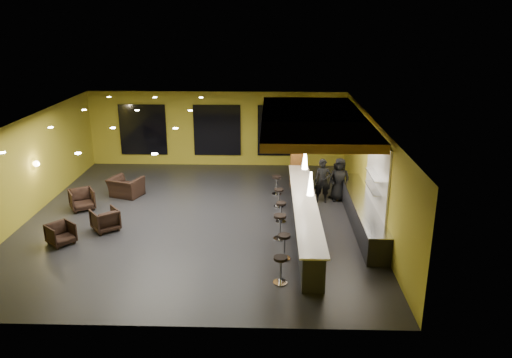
{
  "coord_description": "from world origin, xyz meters",
  "views": [
    {
      "loc": [
        2.5,
        -16.36,
        6.95
      ],
      "look_at": [
        2.0,
        0.5,
        1.3
      ],
      "focal_mm": 35.0,
      "sensor_mm": 36.0,
      "label": 1
    }
  ],
  "objects_px": {
    "pendant_0": "(311,184)",
    "armchair_a": "(61,234)",
    "prep_counter": "(362,213)",
    "pendant_2": "(301,140)",
    "bar_stool_4": "(279,196)",
    "armchair_c": "(82,200)",
    "bar_stool_3": "(281,210)",
    "armchair_d": "(126,187)",
    "armchair_b": "(105,220)",
    "bar_stool_0": "(280,266)",
    "bar_stool_2": "(280,224)",
    "bar_counter": "(304,217)",
    "pendant_1": "(305,159)",
    "staff_c": "(339,180)",
    "staff_a": "(323,181)",
    "staff_b": "(337,181)",
    "bar_stool_5": "(277,183)",
    "column": "(298,145)",
    "bar_stool_1": "(284,243)"
  },
  "relations": [
    {
      "from": "bar_counter",
      "to": "armchair_a",
      "type": "relative_size",
      "value": 10.63
    },
    {
      "from": "pendant_1",
      "to": "pendant_2",
      "type": "xyz_separation_m",
      "value": [
        0.0,
        2.5,
        0.0
      ]
    },
    {
      "from": "bar_stool_0",
      "to": "bar_stool_2",
      "type": "height_order",
      "value": "bar_stool_2"
    },
    {
      "from": "armchair_d",
      "to": "bar_stool_1",
      "type": "height_order",
      "value": "bar_stool_1"
    },
    {
      "from": "bar_stool_1",
      "to": "armchair_d",
      "type": "bearing_deg",
      "value": 140.06
    },
    {
      "from": "staff_a",
      "to": "bar_stool_2",
      "type": "xyz_separation_m",
      "value": [
        -1.67,
        -3.37,
        -0.32
      ]
    },
    {
      "from": "bar_counter",
      "to": "pendant_2",
      "type": "height_order",
      "value": "pendant_2"
    },
    {
      "from": "staff_b",
      "to": "armchair_a",
      "type": "distance_m",
      "value": 10.09
    },
    {
      "from": "armchair_a",
      "to": "bar_stool_5",
      "type": "xyz_separation_m",
      "value": [
        6.83,
        4.72,
        0.15
      ]
    },
    {
      "from": "bar_counter",
      "to": "bar_stool_1",
      "type": "xyz_separation_m",
      "value": [
        -0.72,
        -2.05,
        -0.0
      ]
    },
    {
      "from": "column",
      "to": "bar_stool_1",
      "type": "height_order",
      "value": "column"
    },
    {
      "from": "prep_counter",
      "to": "staff_a",
      "type": "xyz_separation_m",
      "value": [
        -1.15,
        2.18,
        0.42
      ]
    },
    {
      "from": "staff_b",
      "to": "armchair_c",
      "type": "xyz_separation_m",
      "value": [
        -9.54,
        -1.31,
        -0.36
      ]
    },
    {
      "from": "bar_stool_2",
      "to": "bar_stool_4",
      "type": "height_order",
      "value": "bar_stool_2"
    },
    {
      "from": "column",
      "to": "staff_a",
      "type": "distance_m",
      "value": 2.28
    },
    {
      "from": "bar_counter",
      "to": "bar_stool_2",
      "type": "relative_size",
      "value": 9.61
    },
    {
      "from": "bar_counter",
      "to": "bar_stool_5",
      "type": "distance_m",
      "value": 3.59
    },
    {
      "from": "armchair_c",
      "to": "bar_stool_3",
      "type": "bearing_deg",
      "value": -38.62
    },
    {
      "from": "armchair_c",
      "to": "bar_stool_1",
      "type": "bearing_deg",
      "value": -57.83
    },
    {
      "from": "prep_counter",
      "to": "pendant_2",
      "type": "height_order",
      "value": "pendant_2"
    },
    {
      "from": "bar_stool_2",
      "to": "bar_stool_3",
      "type": "distance_m",
      "value": 1.39
    },
    {
      "from": "prep_counter",
      "to": "staff_b",
      "type": "relative_size",
      "value": 4.01
    },
    {
      "from": "armchair_a",
      "to": "bar_stool_4",
      "type": "xyz_separation_m",
      "value": [
        6.89,
        3.34,
        0.12
      ]
    },
    {
      "from": "pendant_2",
      "to": "staff_c",
      "type": "distance_m",
      "value": 2.14
    },
    {
      "from": "pendant_0",
      "to": "pendant_2",
      "type": "distance_m",
      "value": 5.0
    },
    {
      "from": "armchair_d",
      "to": "bar_stool_3",
      "type": "relative_size",
      "value": 1.63
    },
    {
      "from": "prep_counter",
      "to": "pendant_2",
      "type": "distance_m",
      "value": 3.73
    },
    {
      "from": "prep_counter",
      "to": "armchair_d",
      "type": "height_order",
      "value": "prep_counter"
    },
    {
      "from": "armchair_b",
      "to": "bar_stool_0",
      "type": "height_order",
      "value": "bar_stool_0"
    },
    {
      "from": "bar_stool_0",
      "to": "bar_stool_5",
      "type": "bearing_deg",
      "value": 90.28
    },
    {
      "from": "prep_counter",
      "to": "pendant_2",
      "type": "relative_size",
      "value": 8.57
    },
    {
      "from": "prep_counter",
      "to": "bar_stool_4",
      "type": "distance_m",
      "value": 3.24
    },
    {
      "from": "pendant_1",
      "to": "staff_c",
      "type": "bearing_deg",
      "value": 57.47
    },
    {
      "from": "bar_counter",
      "to": "armchair_a",
      "type": "bearing_deg",
      "value": -170.82
    },
    {
      "from": "pendant_0",
      "to": "armchair_a",
      "type": "distance_m",
      "value": 8.0
    },
    {
      "from": "pendant_0",
      "to": "bar_stool_2",
      "type": "distance_m",
      "value": 2.38
    },
    {
      "from": "bar_counter",
      "to": "pendant_2",
      "type": "bearing_deg",
      "value": 90.0
    },
    {
      "from": "pendant_0",
      "to": "pendant_2",
      "type": "relative_size",
      "value": 1.0
    },
    {
      "from": "staff_c",
      "to": "armchair_a",
      "type": "distance_m",
      "value": 10.12
    },
    {
      "from": "pendant_2",
      "to": "armchair_d",
      "type": "bearing_deg",
      "value": 179.27
    },
    {
      "from": "bar_stool_0",
      "to": "bar_stool_5",
      "type": "distance_m",
      "value": 6.93
    },
    {
      "from": "staff_c",
      "to": "armchair_c",
      "type": "bearing_deg",
      "value": -169.15
    },
    {
      "from": "pendant_2",
      "to": "armchair_d",
      "type": "distance_m",
      "value": 7.13
    },
    {
      "from": "prep_counter",
      "to": "bar_stool_4",
      "type": "bearing_deg",
      "value": 150.55
    },
    {
      "from": "bar_stool_0",
      "to": "bar_stool_5",
      "type": "height_order",
      "value": "bar_stool_0"
    },
    {
      "from": "bar_counter",
      "to": "armchair_c",
      "type": "distance_m",
      "value": 8.25
    },
    {
      "from": "armchair_b",
      "to": "armchair_d",
      "type": "height_order",
      "value": "armchair_d"
    },
    {
      "from": "bar_stool_1",
      "to": "bar_stool_2",
      "type": "height_order",
      "value": "bar_stool_2"
    },
    {
      "from": "bar_counter",
      "to": "bar_stool_0",
      "type": "distance_m",
      "value": 3.55
    },
    {
      "from": "bar_stool_4",
      "to": "bar_stool_3",
      "type": "bearing_deg",
      "value": -87.66
    }
  ]
}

